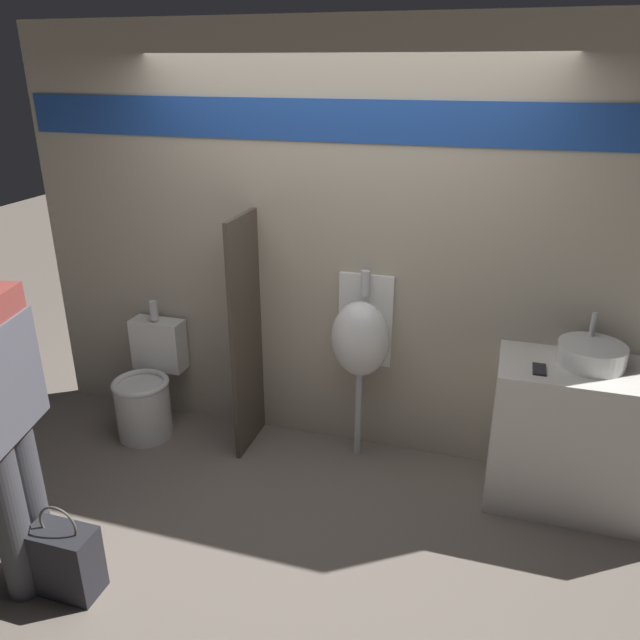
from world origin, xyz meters
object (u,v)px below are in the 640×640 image
object	(u,v)px
cell_phone	(539,369)
shopping_bag	(65,560)
urinal_near_counter	(361,339)
sink_basin	(591,354)
toilet	(147,390)

from	to	relation	value
cell_phone	shopping_bag	xyz separation A→B (m)	(-2.15, -1.36, -0.71)
cell_phone	urinal_near_counter	xyz separation A→B (m)	(-1.06, 0.23, -0.05)
sink_basin	shopping_bag	world-z (taller)	sink_basin
shopping_bag	toilet	bearing A→B (deg)	105.59
urinal_near_counter	toilet	xyz separation A→B (m)	(-1.49, -0.16, -0.53)
sink_basin	urinal_near_counter	bearing A→B (deg)	177.05
sink_basin	shopping_bag	bearing A→B (deg)	-147.94
toilet	sink_basin	bearing A→B (deg)	1.79
sink_basin	shopping_bag	size ratio (longest dim) A/B	0.72
sink_basin	cell_phone	world-z (taller)	sink_basin
urinal_near_counter	shopping_bag	distance (m)	2.03
cell_phone	shopping_bag	bearing A→B (deg)	-147.72
toilet	shopping_bag	bearing A→B (deg)	-74.41
sink_basin	toilet	xyz separation A→B (m)	(-2.82, -0.09, -0.63)
urinal_near_counter	toilet	size ratio (longest dim) A/B	1.38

